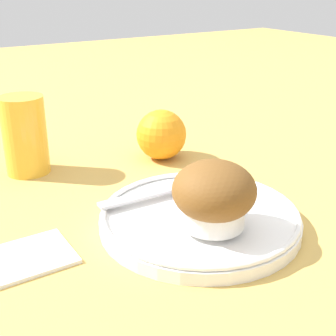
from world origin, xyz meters
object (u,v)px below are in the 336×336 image
object	(u,v)px
butter_knife	(172,188)
juice_glass	(25,135)
orange_fruit	(161,135)
muffin	(214,195)

from	to	relation	value
butter_knife	juice_glass	world-z (taller)	juice_glass
butter_knife	orange_fruit	bearing A→B (deg)	65.25
juice_glass	muffin	bearing A→B (deg)	-69.80
muffin	orange_fruit	bearing A→B (deg)	70.87
muffin	butter_knife	world-z (taller)	muffin
muffin	butter_knife	xyz separation A→B (m)	(0.01, 0.09, -0.03)
muffin	juice_glass	bearing A→B (deg)	110.20
muffin	orange_fruit	xyz separation A→B (m)	(0.08, 0.23, -0.02)
orange_fruit	juice_glass	bearing A→B (deg)	163.56
orange_fruit	juice_glass	xyz separation A→B (m)	(-0.19, 0.06, 0.02)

